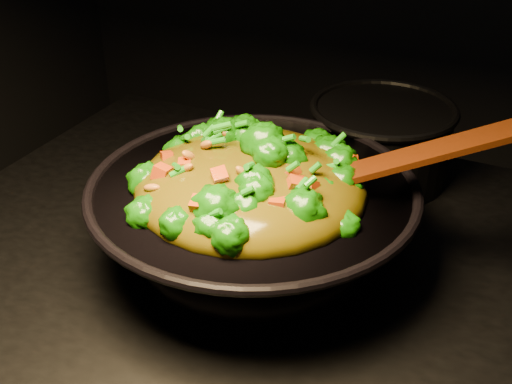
% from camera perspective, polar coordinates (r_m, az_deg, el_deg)
% --- Properties ---
extents(wok, '(0.59, 0.59, 0.13)m').
position_cam_1_polar(wok, '(0.92, -0.26, -2.85)').
color(wok, black).
rests_on(wok, stovetop).
extents(stir_fry, '(0.41, 0.41, 0.11)m').
position_cam_1_polar(stir_fry, '(0.85, -0.51, 3.29)').
color(stir_fry, '#156207').
rests_on(stir_fry, wok).
extents(spatula, '(0.30, 0.13, 0.13)m').
position_cam_1_polar(spatula, '(0.86, 12.08, 2.61)').
color(spatula, '#391104').
rests_on(spatula, wok).
extents(back_pot, '(0.28, 0.28, 0.14)m').
position_cam_1_polar(back_pot, '(1.16, 10.98, 4.46)').
color(back_pot, black).
rests_on(back_pot, stovetop).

